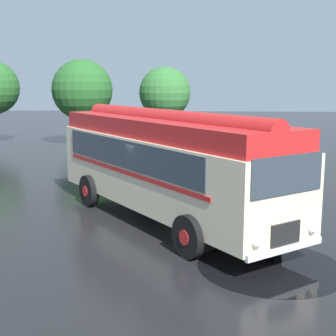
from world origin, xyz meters
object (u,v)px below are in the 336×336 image
car_mid_right (231,141)px  car_far_right (278,143)px  car_near_left (135,142)px  vintage_bus (165,161)px  car_mid_left (180,140)px

car_mid_right → car_far_right: 2.88m
car_mid_right → car_far_right: size_ratio=1.00×
car_far_right → car_near_left: bearing=178.6°
car_near_left → car_far_right: (8.41, -0.20, 0.00)m
vintage_bus → car_mid_left: vintage_bus is taller
vintage_bus → car_far_right: vintage_bus is taller
car_mid_left → vintage_bus: bearing=-89.4°
vintage_bus → car_far_right: 14.27m
car_mid_left → car_mid_right: 3.06m
vintage_bus → car_mid_left: size_ratio=2.24×
car_mid_left → car_mid_right: bearing=0.4°
vintage_bus → car_near_left: (-2.82, 13.29, -1.05)m
car_near_left → car_mid_left: same height
vintage_bus → car_mid_right: bearing=78.4°
car_mid_right → car_far_right: bearing=-21.3°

